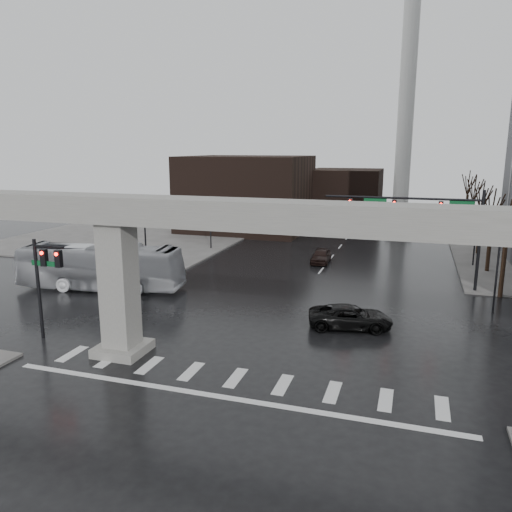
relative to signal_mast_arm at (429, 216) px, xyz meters
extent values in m
plane|color=black|center=(-8.99, -18.80, -5.83)|extent=(160.00, 160.00, 0.00)
cube|color=slate|center=(-34.99, 17.20, -5.75)|extent=(28.00, 36.00, 0.15)
cube|color=#9A9791|center=(-8.99, -18.80, 2.17)|extent=(48.00, 2.20, 1.40)
cube|color=#9A9791|center=(-15.99, -18.80, -2.18)|extent=(1.60, 1.60, 7.30)
cube|color=#9A9791|center=(-15.99, -18.80, -5.58)|extent=(2.60, 2.60, 0.50)
cube|color=black|center=(-22.99, 23.20, -0.83)|extent=(16.00, 14.00, 10.00)
cube|color=black|center=(-10.99, 33.20, -1.83)|extent=(10.00, 10.00, 8.00)
cylinder|color=white|center=(-2.99, 27.20, 9.17)|extent=(2.00, 2.00, 30.00)
cylinder|color=#9A9791|center=(-2.99, 27.20, -5.23)|extent=(3.60, 3.60, 1.20)
cylinder|color=black|center=(3.81, 0.00, -1.83)|extent=(0.24, 0.24, 8.00)
cylinder|color=black|center=(-2.19, 0.00, 1.37)|extent=(12.00, 0.18, 0.18)
cube|color=black|center=(0.81, 0.00, 0.72)|extent=(0.35, 0.30, 1.00)
cube|color=black|center=(-2.69, 0.00, 0.72)|extent=(0.35, 0.30, 1.00)
cube|color=black|center=(-6.19, 0.00, 0.72)|extent=(0.35, 0.30, 1.00)
sphere|color=#FF0C05|center=(0.81, -0.18, 1.02)|extent=(0.20, 0.20, 0.20)
cube|color=#0B5025|center=(2.31, 0.00, 1.17)|extent=(1.80, 0.05, 0.35)
cube|color=#0B5025|center=(-4.19, 0.00, 1.17)|extent=(1.80, 0.05, 0.35)
cylinder|color=black|center=(-21.79, -18.30, -2.83)|extent=(0.20, 0.20, 6.00)
cylinder|color=black|center=(-20.79, -18.30, -0.23)|extent=(2.00, 0.14, 0.14)
cube|color=black|center=(-21.19, -18.30, -0.88)|extent=(0.35, 0.30, 1.00)
cube|color=black|center=(-20.19, -18.30, -0.88)|extent=(0.35, 0.30, 1.00)
cube|color=#0B5025|center=(-21.29, -18.30, -1.23)|extent=(1.60, 0.05, 0.30)
cylinder|color=silver|center=(6.01, 3.20, 0.17)|extent=(0.12, 0.12, 12.00)
cylinder|color=black|center=(4.51, -4.80, -3.43)|extent=(0.14, 0.14, 4.80)
cube|color=black|center=(4.51, -4.80, -1.08)|extent=(0.90, 0.06, 0.06)
sphere|color=silver|center=(4.06, -4.80, -0.88)|extent=(0.32, 0.32, 0.32)
sphere|color=silver|center=(4.96, -4.80, -0.88)|extent=(0.32, 0.32, 0.32)
cylinder|color=black|center=(4.51, 9.20, -3.43)|extent=(0.14, 0.14, 4.80)
cube|color=black|center=(4.51, 9.20, -1.08)|extent=(0.90, 0.06, 0.06)
sphere|color=silver|center=(4.06, 9.20, -0.88)|extent=(0.32, 0.32, 0.32)
sphere|color=silver|center=(4.96, 9.20, -0.88)|extent=(0.32, 0.32, 0.32)
cylinder|color=black|center=(4.51, 23.20, -3.43)|extent=(0.14, 0.14, 4.80)
cube|color=black|center=(4.51, 23.20, -1.08)|extent=(0.90, 0.06, 0.06)
sphere|color=silver|center=(4.06, 23.20, -0.88)|extent=(0.32, 0.32, 0.32)
sphere|color=silver|center=(4.96, 23.20, -0.88)|extent=(0.32, 0.32, 0.32)
cylinder|color=black|center=(-22.49, -4.80, -3.43)|extent=(0.14, 0.14, 4.80)
cube|color=black|center=(-22.49, -4.80, -1.08)|extent=(0.90, 0.06, 0.06)
sphere|color=silver|center=(-22.94, -4.80, -0.88)|extent=(0.32, 0.32, 0.32)
sphere|color=silver|center=(-22.04, -4.80, -0.88)|extent=(0.32, 0.32, 0.32)
cylinder|color=black|center=(-22.49, 9.20, -3.43)|extent=(0.14, 0.14, 4.80)
cube|color=black|center=(-22.49, 9.20, -1.08)|extent=(0.90, 0.06, 0.06)
sphere|color=silver|center=(-22.94, 9.20, -0.88)|extent=(0.32, 0.32, 0.32)
sphere|color=silver|center=(-22.04, 9.20, -0.88)|extent=(0.32, 0.32, 0.32)
cylinder|color=black|center=(-22.49, 23.20, -3.43)|extent=(0.14, 0.14, 4.80)
cube|color=black|center=(-22.49, 23.20, -1.08)|extent=(0.90, 0.06, 0.06)
sphere|color=silver|center=(-22.94, 23.20, -0.88)|extent=(0.32, 0.32, 0.32)
sphere|color=silver|center=(-22.04, 23.20, -0.88)|extent=(0.32, 0.32, 0.32)
cylinder|color=black|center=(5.51, -0.80, -3.55)|extent=(0.34, 0.34, 4.55)
cylinder|color=black|center=(5.51, -0.80, 0.18)|extent=(0.12, 1.52, 2.98)
cylinder|color=black|center=(5.51, 7.20, -3.50)|extent=(0.34, 0.34, 4.66)
cylinder|color=black|center=(5.51, 7.20, 0.32)|extent=(0.12, 1.55, 3.05)
cylinder|color=black|center=(6.01, 7.45, 0.08)|extent=(0.85, 1.16, 2.57)
cylinder|color=black|center=(5.51, 15.20, -3.45)|extent=(0.34, 0.34, 4.76)
cylinder|color=black|center=(5.51, 15.20, 0.46)|extent=(0.12, 1.59, 3.11)
cylinder|color=black|center=(6.01, 15.45, 0.22)|extent=(0.86, 1.18, 2.62)
cylinder|color=black|center=(5.51, 23.20, -3.40)|extent=(0.34, 0.34, 4.87)
cylinder|color=black|center=(5.51, 23.20, 0.60)|extent=(0.12, 1.62, 3.18)
cylinder|color=black|center=(6.01, 23.45, 0.35)|extent=(0.88, 1.20, 2.68)
cylinder|color=black|center=(5.51, 31.20, -3.34)|extent=(0.34, 0.34, 4.97)
cylinder|color=black|center=(5.51, 31.20, 0.74)|extent=(0.12, 1.65, 3.25)
cylinder|color=black|center=(6.01, 31.45, 0.48)|extent=(0.89, 1.23, 2.74)
imported|color=black|center=(-4.52, -11.06, -5.10)|extent=(5.59, 3.39, 1.45)
imported|color=silver|center=(-24.67, -8.18, -3.99)|extent=(13.49, 5.04, 3.67)
imported|color=black|center=(-9.59, 6.36, -5.11)|extent=(1.84, 4.25, 1.43)
camera|label=1|loc=(-1.10, -41.17, 5.31)|focal=35.00mm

